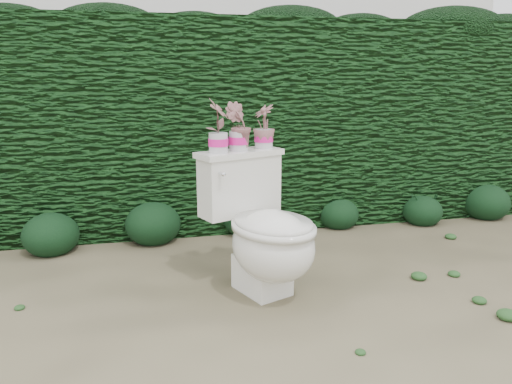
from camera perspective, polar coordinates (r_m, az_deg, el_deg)
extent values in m
plane|color=#847A5B|center=(2.80, -1.87, -12.00)|extent=(60.00, 60.00, 0.00)
cube|color=#194918|center=(4.13, -6.21, 7.76)|extent=(8.00, 1.00, 1.60)
cube|color=silver|center=(8.59, -5.85, 18.69)|extent=(8.00, 3.50, 4.00)
cube|color=silver|center=(2.84, 0.69, -9.39)|extent=(0.32, 0.36, 0.20)
ellipsoid|color=silver|center=(2.70, 1.95, -6.14)|extent=(0.57, 0.63, 0.39)
cube|color=silver|center=(2.87, -1.85, 0.79)|extent=(0.50, 0.34, 0.34)
cube|color=silver|center=(2.84, -1.88, 4.44)|extent=(0.53, 0.37, 0.03)
cylinder|color=silver|center=(2.68, -4.07, 2.12)|extent=(0.04, 0.06, 0.02)
sphere|color=silver|center=(2.65, -3.73, 2.02)|extent=(0.03, 0.03, 0.03)
imported|color=#23631E|center=(2.74, -4.36, 7.41)|extent=(0.16, 0.18, 0.28)
imported|color=#23631E|center=(2.81, -2.03, 7.35)|extent=(0.17, 0.15, 0.26)
imported|color=#23631E|center=(2.92, 0.90, 7.35)|extent=(0.17, 0.17, 0.24)
ellipsoid|color=black|center=(3.70, -22.45, -4.13)|extent=(0.38, 0.38, 0.30)
ellipsoid|color=black|center=(3.71, -11.70, -3.16)|extent=(0.40, 0.40, 0.32)
ellipsoid|color=black|center=(3.83, -1.03, -2.52)|extent=(0.38, 0.38, 0.30)
ellipsoid|color=black|center=(4.06, 9.41, -2.11)|extent=(0.32, 0.32, 0.26)
ellipsoid|color=black|center=(4.31, 18.51, -1.73)|extent=(0.32, 0.32, 0.26)
ellipsoid|color=black|center=(4.68, 24.81, -0.74)|extent=(0.39, 0.39, 0.31)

